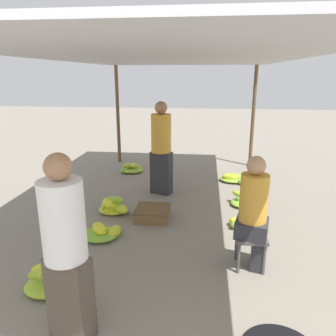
{
  "coord_description": "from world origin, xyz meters",
  "views": [
    {
      "loc": [
        0.52,
        -1.19,
        2.1
      ],
      "look_at": [
        0.0,
        3.29,
        0.81
      ],
      "focal_mm": 35.0,
      "sensor_mm": 36.0,
      "label": 1
    }
  ],
  "objects_px": {
    "banana_pile_right_0": "(247,200)",
    "banana_pile_right_2": "(247,223)",
    "banana_pile_left_2": "(112,207)",
    "banana_pile_left_3": "(131,169)",
    "vendor_foreground": "(66,248)",
    "shopper_walking_mid": "(161,147)",
    "stool": "(250,241)",
    "banana_pile_left_0": "(47,278)",
    "banana_pile_right_1": "(233,178)",
    "crate_near": "(153,213)",
    "vendor_seated": "(254,212)",
    "banana_pile_left_1": "(103,233)"
  },
  "relations": [
    {
      "from": "vendor_seated",
      "to": "banana_pile_right_0",
      "type": "xyz_separation_m",
      "value": [
        0.17,
        1.81,
        -0.56
      ]
    },
    {
      "from": "banana_pile_left_1",
      "to": "banana_pile_left_0",
      "type": "bearing_deg",
      "value": -101.66
    },
    {
      "from": "stool",
      "to": "banana_pile_left_2",
      "type": "relative_size",
      "value": 0.73
    },
    {
      "from": "crate_near",
      "to": "shopper_walking_mid",
      "type": "xyz_separation_m",
      "value": [
        -0.02,
        1.12,
        0.78
      ]
    },
    {
      "from": "banana_pile_right_1",
      "to": "vendor_foreground",
      "type": "bearing_deg",
      "value": -110.72
    },
    {
      "from": "banana_pile_right_2",
      "to": "crate_near",
      "type": "bearing_deg",
      "value": 174.82
    },
    {
      "from": "banana_pile_left_0",
      "to": "crate_near",
      "type": "distance_m",
      "value": 1.95
    },
    {
      "from": "vendor_foreground",
      "to": "vendor_seated",
      "type": "distance_m",
      "value": 2.01
    },
    {
      "from": "banana_pile_right_2",
      "to": "banana_pile_left_2",
      "type": "bearing_deg",
      "value": 172.97
    },
    {
      "from": "vendor_foreground",
      "to": "crate_near",
      "type": "xyz_separation_m",
      "value": [
        0.28,
        2.35,
        -0.73
      ]
    },
    {
      "from": "banana_pile_right_2",
      "to": "banana_pile_right_0",
      "type": "bearing_deg",
      "value": 84.07
    },
    {
      "from": "crate_near",
      "to": "banana_pile_right_2",
      "type": "bearing_deg",
      "value": -5.18
    },
    {
      "from": "banana_pile_left_0",
      "to": "banana_pile_right_1",
      "type": "relative_size",
      "value": 0.91
    },
    {
      "from": "stool",
      "to": "banana_pile_left_2",
      "type": "height_order",
      "value": "stool"
    },
    {
      "from": "banana_pile_left_1",
      "to": "crate_near",
      "type": "bearing_deg",
      "value": 49.54
    },
    {
      "from": "stool",
      "to": "shopper_walking_mid",
      "type": "distance_m",
      "value": 2.67
    },
    {
      "from": "banana_pile_left_1",
      "to": "banana_pile_left_2",
      "type": "relative_size",
      "value": 1.12
    },
    {
      "from": "banana_pile_left_1",
      "to": "banana_pile_right_0",
      "type": "relative_size",
      "value": 1.12
    },
    {
      "from": "banana_pile_left_3",
      "to": "crate_near",
      "type": "distance_m",
      "value": 2.51
    },
    {
      "from": "banana_pile_left_0",
      "to": "banana_pile_left_3",
      "type": "distance_m",
      "value": 4.13
    },
    {
      "from": "banana_pile_left_0",
      "to": "crate_near",
      "type": "relative_size",
      "value": 1.0
    },
    {
      "from": "banana_pile_left_1",
      "to": "banana_pile_left_2",
      "type": "height_order",
      "value": "banana_pile_left_2"
    },
    {
      "from": "banana_pile_right_2",
      "to": "crate_near",
      "type": "distance_m",
      "value": 1.4
    },
    {
      "from": "stool",
      "to": "banana_pile_right_2",
      "type": "xyz_separation_m",
      "value": [
        0.1,
        1.02,
        -0.26
      ]
    },
    {
      "from": "banana_pile_left_2",
      "to": "crate_near",
      "type": "xyz_separation_m",
      "value": [
        0.66,
        -0.13,
        -0.02
      ]
    },
    {
      "from": "vendor_foreground",
      "to": "shopper_walking_mid",
      "type": "distance_m",
      "value": 3.49
    },
    {
      "from": "banana_pile_left_2",
      "to": "shopper_walking_mid",
      "type": "xyz_separation_m",
      "value": [
        0.65,
        0.99,
        0.76
      ]
    },
    {
      "from": "vendor_foreground",
      "to": "banana_pile_left_0",
      "type": "distance_m",
      "value": 1.04
    },
    {
      "from": "banana_pile_left_0",
      "to": "banana_pile_right_2",
      "type": "bearing_deg",
      "value": 37.07
    },
    {
      "from": "banana_pile_right_0",
      "to": "banana_pile_right_2",
      "type": "relative_size",
      "value": 0.93
    },
    {
      "from": "vendor_seated",
      "to": "banana_pile_right_2",
      "type": "relative_size",
      "value": 2.23
    },
    {
      "from": "banana_pile_left_3",
      "to": "banana_pile_right_2",
      "type": "relative_size",
      "value": 0.87
    },
    {
      "from": "banana_pile_right_0",
      "to": "vendor_foreground",
      "type": "bearing_deg",
      "value": -120.15
    },
    {
      "from": "banana_pile_left_2",
      "to": "shopper_walking_mid",
      "type": "height_order",
      "value": "shopper_walking_mid"
    },
    {
      "from": "vendor_seated",
      "to": "banana_pile_right_1",
      "type": "relative_size",
      "value": 2.3
    },
    {
      "from": "banana_pile_left_3",
      "to": "banana_pile_right_1",
      "type": "distance_m",
      "value": 2.25
    },
    {
      "from": "vendor_foreground",
      "to": "stool",
      "type": "xyz_separation_m",
      "value": [
        1.57,
        1.21,
        -0.5
      ]
    },
    {
      "from": "vendor_foreground",
      "to": "stool",
      "type": "distance_m",
      "value": 2.05
    },
    {
      "from": "banana_pile_left_3",
      "to": "banana_pile_right_0",
      "type": "xyz_separation_m",
      "value": [
        2.34,
        -1.68,
        0.02
      ]
    },
    {
      "from": "banana_pile_right_0",
      "to": "banana_pile_right_2",
      "type": "bearing_deg",
      "value": -95.93
    },
    {
      "from": "crate_near",
      "to": "shopper_walking_mid",
      "type": "height_order",
      "value": "shopper_walking_mid"
    },
    {
      "from": "banana_pile_left_2",
      "to": "shopper_walking_mid",
      "type": "bearing_deg",
      "value": 56.99
    },
    {
      "from": "vendor_foreground",
      "to": "crate_near",
      "type": "height_order",
      "value": "vendor_foreground"
    },
    {
      "from": "vendor_foreground",
      "to": "banana_pile_left_2",
      "type": "bearing_deg",
      "value": 98.69
    },
    {
      "from": "vendor_seated",
      "to": "banana_pile_left_0",
      "type": "relative_size",
      "value": 2.53
    },
    {
      "from": "vendor_foreground",
      "to": "banana_pile_right_2",
      "type": "relative_size",
      "value": 2.71
    },
    {
      "from": "banana_pile_left_2",
      "to": "banana_pile_left_3",
      "type": "height_order",
      "value": "banana_pile_left_2"
    },
    {
      "from": "stool",
      "to": "banana_pile_right_2",
      "type": "relative_size",
      "value": 0.68
    },
    {
      "from": "banana_pile_left_0",
      "to": "banana_pile_right_2",
      "type": "xyz_separation_m",
      "value": [
        2.19,
        1.65,
        -0.05
      ]
    },
    {
      "from": "banana_pile_left_2",
      "to": "vendor_foreground",
      "type": "bearing_deg",
      "value": -81.31
    }
  ]
}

